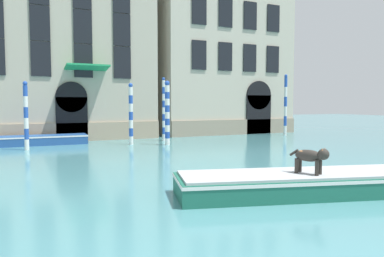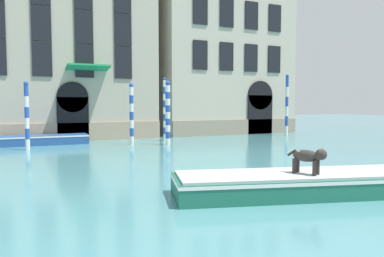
% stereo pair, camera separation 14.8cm
% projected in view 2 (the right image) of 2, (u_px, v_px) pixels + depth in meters
% --- Properties ---
extents(palazzo_left, '(12.31, 7.40, 14.06)m').
position_uv_depth(palazzo_left, '(58.00, 35.00, 25.43)').
color(palazzo_left, '#B2A893').
rests_on(palazzo_left, ground_plane).
extents(palazzo_right, '(10.75, 6.13, 19.22)m').
position_uv_depth(palazzo_right, '(220.00, 15.00, 30.45)').
color(palazzo_right, '#BCB29E').
rests_on(palazzo_right, ground_plane).
extents(boat_foreground, '(6.92, 3.56, 0.58)m').
position_uv_depth(boat_foreground, '(301.00, 183.00, 9.79)').
color(boat_foreground, '#1E6651').
rests_on(boat_foreground, ground_plane).
extents(dog_on_deck, '(0.59, 0.99, 0.70)m').
position_uv_depth(dog_on_deck, '(309.00, 156.00, 9.50)').
color(dog_on_deck, '#332D28').
rests_on(dog_on_deck, boat_foreground).
extents(boat_moored_near_palazzo, '(4.85, 1.54, 0.54)m').
position_uv_depth(boat_moored_near_palazzo, '(44.00, 140.00, 21.60)').
color(boat_moored_near_palazzo, '#234C8C').
rests_on(boat_moored_near_palazzo, ground_plane).
extents(mooring_pole_0, '(0.20, 0.20, 4.01)m').
position_uv_depth(mooring_pole_0, '(165.00, 109.00, 23.66)').
color(mooring_pole_0, white).
rests_on(mooring_pole_0, ground_plane).
extents(mooring_pole_1, '(0.25, 0.25, 3.54)m').
position_uv_depth(mooring_pole_1, '(132.00, 114.00, 21.55)').
color(mooring_pole_1, white).
rests_on(mooring_pole_1, ground_plane).
extents(mooring_pole_2, '(0.23, 0.23, 3.50)m').
position_uv_depth(mooring_pole_2, '(27.00, 115.00, 18.99)').
color(mooring_pole_2, white).
rests_on(mooring_pole_2, ground_plane).
extents(mooring_pole_3, '(0.29, 0.29, 3.66)m').
position_uv_depth(mooring_pole_3, '(168.00, 113.00, 21.30)').
color(mooring_pole_3, white).
rests_on(mooring_pole_3, ground_plane).
extents(mooring_pole_4, '(0.23, 0.23, 4.50)m').
position_uv_depth(mooring_pole_4, '(287.00, 105.00, 27.50)').
color(mooring_pole_4, white).
rests_on(mooring_pole_4, ground_plane).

